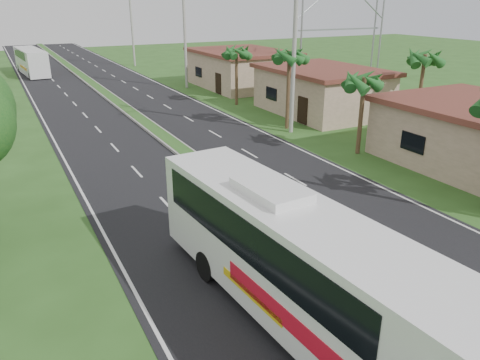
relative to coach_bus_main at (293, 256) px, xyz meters
name	(u,v)px	position (x,y,z in m)	size (l,w,h in m)	color
ground	(381,300)	(3.00, -0.58, -2.11)	(180.00, 180.00, 0.00)	#2C521E
road_asphalt	(167,140)	(3.00, 19.42, -2.10)	(14.00, 160.00, 0.02)	black
median_strip	(167,139)	(3.00, 19.42, -2.01)	(1.20, 160.00, 0.18)	gray
lane_edge_left	(62,155)	(-3.70, 19.42, -2.11)	(0.12, 160.00, 0.01)	silver
lane_edge_right	(255,129)	(9.70, 19.42, -2.11)	(0.12, 160.00, 0.01)	silver
shop_mid	(321,90)	(17.00, 21.42, -0.26)	(7.60, 10.60, 3.67)	#9D856A
shop_far	(241,68)	(17.00, 35.42, -0.18)	(8.60, 11.60, 3.82)	#9D856A
palm_verge_b	(364,81)	(12.40, 11.42, 2.25)	(2.40, 2.40, 5.05)	#473321
palm_verge_c	(289,56)	(11.80, 18.42, 3.01)	(2.40, 2.40, 5.85)	#473321
palm_verge_d	(236,52)	(12.30, 27.42, 2.44)	(2.40, 2.40, 5.25)	#473321
palm_behind_shop	(425,58)	(20.50, 14.42, 2.82)	(2.40, 2.40, 5.65)	#473321
utility_pole_b	(294,40)	(11.47, 17.42, 4.14)	(3.20, 0.28, 12.00)	gray
utility_pole_c	(185,32)	(11.50, 37.42, 3.56)	(1.60, 0.28, 11.00)	gray
utility_pole_d	(132,26)	(11.50, 57.42, 3.31)	(1.60, 0.28, 10.50)	gray
billboard_lattice	(341,21)	(25.00, 29.42, 4.71)	(10.18, 1.18, 12.07)	gray
coach_bus_main	(293,256)	(0.00, 0.00, 0.00)	(3.31, 12.03, 3.84)	silver
coach_bus_far	(31,60)	(-2.08, 55.28, -0.36)	(3.10, 10.75, 3.09)	silver
motorcyclist	(332,250)	(2.56, 1.42, -1.23)	(1.87, 0.70, 2.43)	black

